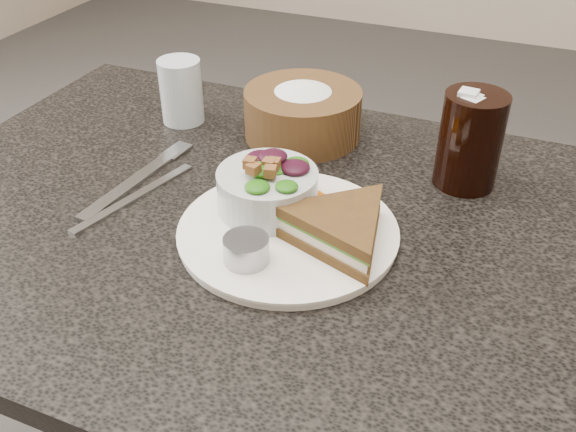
{
  "coord_description": "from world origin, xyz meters",
  "views": [
    {
      "loc": [
        0.28,
        -0.6,
        1.21
      ],
      "look_at": [
        0.04,
        -0.03,
        0.78
      ],
      "focal_mm": 40.0,
      "sensor_mm": 36.0,
      "label": 1
    }
  ],
  "objects_px": {
    "dining_table": "(271,409)",
    "dressing_ramekin": "(246,250)",
    "bread_basket": "(303,106)",
    "water_glass": "(181,91)",
    "salad_bowl": "(267,184)",
    "dinner_plate": "(288,233)",
    "sandwich": "(340,228)",
    "cola_glass": "(471,136)"
  },
  "relations": [
    {
      "from": "dining_table",
      "to": "dressing_ramekin",
      "type": "xyz_separation_m",
      "value": [
        0.02,
        -0.1,
        0.4
      ]
    },
    {
      "from": "salad_bowl",
      "to": "dressing_ramekin",
      "type": "height_order",
      "value": "salad_bowl"
    },
    {
      "from": "dining_table",
      "to": "dinner_plate",
      "type": "relative_size",
      "value": 3.8
    },
    {
      "from": "salad_bowl",
      "to": "sandwich",
      "type": "bearing_deg",
      "value": -17.77
    },
    {
      "from": "dinner_plate",
      "to": "sandwich",
      "type": "bearing_deg",
      "value": -3.05
    },
    {
      "from": "salad_bowl",
      "to": "water_glass",
      "type": "relative_size",
      "value": 1.24
    },
    {
      "from": "dressing_ramekin",
      "to": "dining_table",
      "type": "bearing_deg",
      "value": 102.03
    },
    {
      "from": "water_glass",
      "to": "dinner_plate",
      "type": "bearing_deg",
      "value": -39.12
    },
    {
      "from": "dinner_plate",
      "to": "water_glass",
      "type": "relative_size",
      "value": 2.61
    },
    {
      "from": "salad_bowl",
      "to": "dinner_plate",
      "type": "bearing_deg",
      "value": -37.26
    },
    {
      "from": "dinner_plate",
      "to": "water_glass",
      "type": "xyz_separation_m",
      "value": [
        -0.28,
        0.22,
        0.04
      ]
    },
    {
      "from": "cola_glass",
      "to": "sandwich",
      "type": "bearing_deg",
      "value": -116.94
    },
    {
      "from": "salad_bowl",
      "to": "dressing_ramekin",
      "type": "xyz_separation_m",
      "value": [
        0.02,
        -0.11,
        -0.02
      ]
    },
    {
      "from": "sandwich",
      "to": "water_glass",
      "type": "xyz_separation_m",
      "value": [
        -0.34,
        0.23,
        0.02
      ]
    },
    {
      "from": "dinner_plate",
      "to": "water_glass",
      "type": "bearing_deg",
      "value": 140.88
    },
    {
      "from": "salad_bowl",
      "to": "bread_basket",
      "type": "bearing_deg",
      "value": 100.42
    },
    {
      "from": "sandwich",
      "to": "salad_bowl",
      "type": "xyz_separation_m",
      "value": [
        -0.11,
        0.03,
        0.01
      ]
    },
    {
      "from": "bread_basket",
      "to": "water_glass",
      "type": "bearing_deg",
      "value": -172.64
    },
    {
      "from": "dressing_ramekin",
      "to": "cola_glass",
      "type": "bearing_deg",
      "value": 55.64
    },
    {
      "from": "dinner_plate",
      "to": "dressing_ramekin",
      "type": "bearing_deg",
      "value": -104.37
    },
    {
      "from": "dressing_ramekin",
      "to": "cola_glass",
      "type": "distance_m",
      "value": 0.34
    },
    {
      "from": "dinner_plate",
      "to": "salad_bowl",
      "type": "height_order",
      "value": "salad_bowl"
    },
    {
      "from": "sandwich",
      "to": "water_glass",
      "type": "relative_size",
      "value": 1.62
    },
    {
      "from": "dressing_ramekin",
      "to": "salad_bowl",
      "type": "bearing_deg",
      "value": 101.37
    },
    {
      "from": "dining_table",
      "to": "water_glass",
      "type": "xyz_separation_m",
      "value": [
        -0.24,
        0.2,
        0.43
      ]
    },
    {
      "from": "sandwich",
      "to": "cola_glass",
      "type": "xyz_separation_m",
      "value": [
        0.11,
        0.21,
        0.04
      ]
    },
    {
      "from": "dining_table",
      "to": "water_glass",
      "type": "bearing_deg",
      "value": 139.96
    },
    {
      "from": "salad_bowl",
      "to": "cola_glass",
      "type": "height_order",
      "value": "cola_glass"
    },
    {
      "from": "bread_basket",
      "to": "cola_glass",
      "type": "height_order",
      "value": "cola_glass"
    },
    {
      "from": "salad_bowl",
      "to": "bread_basket",
      "type": "relative_size",
      "value": 0.71
    },
    {
      "from": "dining_table",
      "to": "salad_bowl",
      "type": "distance_m",
      "value": 0.42
    },
    {
      "from": "dinner_plate",
      "to": "salad_bowl",
      "type": "bearing_deg",
      "value": 142.74
    },
    {
      "from": "bread_basket",
      "to": "water_glass",
      "type": "height_order",
      "value": "same"
    },
    {
      "from": "bread_basket",
      "to": "water_glass",
      "type": "distance_m",
      "value": 0.2
    },
    {
      "from": "dressing_ramekin",
      "to": "cola_glass",
      "type": "xyz_separation_m",
      "value": [
        0.19,
        0.28,
        0.04
      ]
    },
    {
      "from": "sandwich",
      "to": "salad_bowl",
      "type": "relative_size",
      "value": 1.31
    },
    {
      "from": "salad_bowl",
      "to": "dining_table",
      "type": "bearing_deg",
      "value": -96.28
    },
    {
      "from": "dressing_ramekin",
      "to": "water_glass",
      "type": "bearing_deg",
      "value": 130.67
    },
    {
      "from": "water_glass",
      "to": "sandwich",
      "type": "bearing_deg",
      "value": -33.66
    },
    {
      "from": "dining_table",
      "to": "water_glass",
      "type": "height_order",
      "value": "water_glass"
    },
    {
      "from": "sandwich",
      "to": "salad_bowl",
      "type": "height_order",
      "value": "salad_bowl"
    },
    {
      "from": "sandwich",
      "to": "dressing_ramekin",
      "type": "relative_size",
      "value": 3.17
    }
  ]
}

